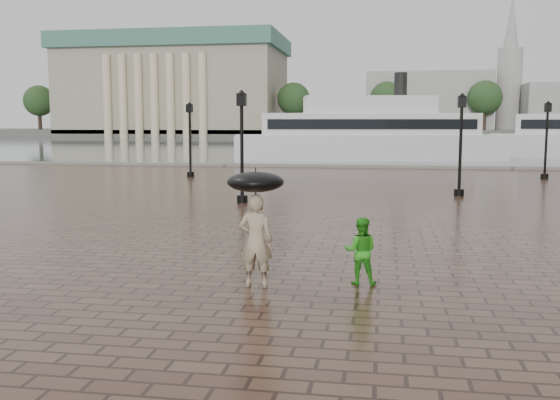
# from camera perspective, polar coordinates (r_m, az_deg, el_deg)

# --- Properties ---
(ground) EXTENTS (300.00, 300.00, 0.00)m
(ground) POSITION_cam_1_polar(r_m,az_deg,el_deg) (14.93, 10.57, -5.39)
(ground) COLOR #3C251B
(ground) RESTS_ON ground
(harbour_water) EXTENTS (240.00, 240.00, 0.00)m
(harbour_water) POSITION_cam_1_polar(r_m,az_deg,el_deg) (106.64, 9.71, 5.08)
(harbour_water) COLOR #404B4E
(harbour_water) RESTS_ON ground
(quay_edge) EXTENTS (80.00, 0.60, 0.30)m
(quay_edge) POSITION_cam_1_polar(r_m,az_deg,el_deg) (46.70, 9.89, 2.91)
(quay_edge) COLOR slate
(quay_edge) RESTS_ON ground
(far_shore) EXTENTS (300.00, 60.00, 2.00)m
(far_shore) POSITION_cam_1_polar(r_m,az_deg,el_deg) (174.61, 9.66, 6.06)
(far_shore) COLOR #4C4C47
(far_shore) RESTS_ON ground
(museum) EXTENTS (57.00, 32.50, 26.00)m
(museum) POSITION_cam_1_polar(r_m,az_deg,el_deg) (168.68, -9.59, 10.43)
(museum) COLOR gray
(museum) RESTS_ON ground
(far_trees) EXTENTS (188.00, 8.00, 13.50)m
(far_trees) POSITION_cam_1_polar(r_m,az_deg,el_deg) (152.73, 9.74, 9.12)
(far_trees) COLOR #2D2119
(far_trees) RESTS_ON ground
(street_lamps) EXTENTS (21.44, 14.44, 4.40)m
(street_lamps) POSITION_cam_1_polar(r_m,az_deg,el_deg) (32.13, 7.43, 5.35)
(street_lamps) COLOR black
(street_lamps) RESTS_ON ground
(adult_pedestrian) EXTENTS (0.67, 0.45, 1.82)m
(adult_pedestrian) POSITION_cam_1_polar(r_m,az_deg,el_deg) (12.12, -2.22, -3.74)
(adult_pedestrian) COLOR tan
(adult_pedestrian) RESTS_ON ground
(child_pedestrian) EXTENTS (0.66, 0.51, 1.34)m
(child_pedestrian) POSITION_cam_1_polar(r_m,az_deg,el_deg) (12.45, 7.40, -4.64)
(child_pedestrian) COLOR #2B9A1C
(child_pedestrian) RESTS_ON ground
(ferry_near) EXTENTS (24.33, 9.91, 7.77)m
(ferry_near) POSITION_cam_1_polar(r_m,az_deg,el_deg) (56.66, 8.05, 5.98)
(ferry_near) COLOR silver
(ferry_near) RESTS_ON ground
(umbrella) EXTENTS (1.10, 1.10, 1.18)m
(umbrella) POSITION_cam_1_polar(r_m,az_deg,el_deg) (11.96, -2.25, 1.66)
(umbrella) COLOR black
(umbrella) RESTS_ON ground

